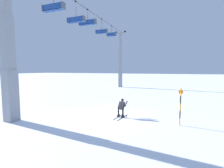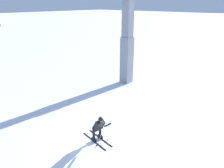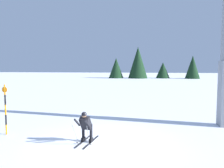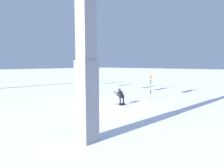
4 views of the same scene
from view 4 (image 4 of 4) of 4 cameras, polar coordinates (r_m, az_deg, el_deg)
name	(u,v)px [view 4 (image 4 of 4)]	position (r m, az deg, el deg)	size (l,w,h in m)	color
ground_plane	(114,106)	(16.07, 0.74, -6.72)	(260.00, 260.00, 0.00)	white
skier_carving_main	(121,96)	(16.54, 2.60, -3.50)	(1.83, 0.79, 1.55)	black
lift_tower_near	(86,34)	(8.60, -7.85, 14.75)	(0.79, 2.99, 11.65)	gray
trail_marker_pole	(151,86)	(19.64, 11.54, -0.56)	(0.07, 0.28, 2.50)	orange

